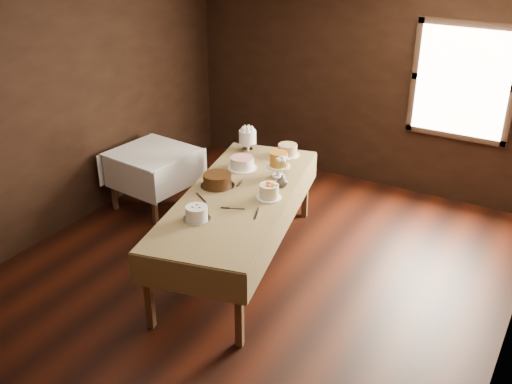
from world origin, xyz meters
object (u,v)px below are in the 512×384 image
object	(u,v)px
cake_flowers	(269,192)
side_table	(152,158)
cake_server_a	(237,209)
cake_server_d	(276,187)
cake_swirl	(197,213)
cake_chocolate	(217,180)
cake_server_b	(256,216)
display_table	(239,199)
flower_vase	(282,181)
cake_caramel	(278,166)
cake_meringue	(248,141)
cake_lattice	(242,163)
cake_server_e	(203,200)
cake_server_c	(242,180)
cake_speckled	(288,150)

from	to	relation	value
cake_flowers	side_table	bearing A→B (deg)	164.91
cake_server_a	cake_server_d	distance (m)	0.64
side_table	cake_swirl	xyz separation A→B (m)	(1.61, -1.28, 0.23)
cake_chocolate	side_table	bearing A→B (deg)	157.56
cake_flowers	cake_server_b	bearing A→B (deg)	-78.72
display_table	side_table	xyz separation A→B (m)	(-1.66, 0.61, -0.10)
cake_flowers	cake_swirl	size ratio (longest dim) A/B	0.97
cake_server_d	flower_vase	world-z (taller)	flower_vase
cake_caramel	cake_meringue	bearing A→B (deg)	144.54
cake_caramel	cake_server_d	bearing A→B (deg)	-65.95
flower_vase	cake_server_d	bearing A→B (deg)	-128.81
display_table	cake_flowers	distance (m)	0.36
cake_flowers	cake_lattice	bearing A→B (deg)	141.34
cake_server_e	flower_vase	world-z (taller)	flower_vase
cake_chocolate	cake_swirl	bearing A→B (deg)	-71.33
cake_caramel	display_table	bearing A→B (deg)	-104.35
cake_server_c	cake_caramel	bearing A→B (deg)	-56.55
cake_speckled	cake_caramel	size ratio (longest dim) A/B	0.96
cake_speckled	cake_lattice	bearing A→B (deg)	-113.32
cake_caramel	cake_server_e	xyz separation A→B (m)	(-0.39, -0.89, -0.12)
cake_swirl	cake_server_e	bearing A→B (deg)	117.01
cake_lattice	cake_chocolate	world-z (taller)	cake_chocolate
cake_meringue	cake_server_b	size ratio (longest dim) A/B	1.18
side_table	cake_chocolate	bearing A→B (deg)	-22.44
cake_server_b	cake_server_c	size ratio (longest dim) A/B	1.00
side_table	cake_lattice	distance (m)	1.37
cake_flowers	cake_server_e	world-z (taller)	cake_flowers
cake_meringue	side_table	bearing A→B (deg)	-156.95
cake_flowers	cake_swirl	bearing A→B (deg)	-116.48
cake_speckled	cake_lattice	xyz separation A→B (m)	(-0.26, -0.61, -0.01)
cake_caramel	cake_swirl	distance (m)	1.27
display_table	cake_chocolate	xyz separation A→B (m)	(-0.29, 0.04, 0.13)
cake_server_d	flower_vase	bearing A→B (deg)	-13.85
cake_meringue	cake_server_b	distance (m)	1.70
cake_server_a	cake_server_e	world-z (taller)	same
cake_server_c	cake_speckled	bearing A→B (deg)	-17.40
cake_caramel	side_table	bearing A→B (deg)	179.36
cake_server_d	cake_chocolate	bearing A→B (deg)	142.95
display_table	side_table	size ratio (longest dim) A/B	2.90
cake_chocolate	cake_server_a	bearing A→B (deg)	-36.26
cake_meringue	cake_server_a	distance (m)	1.56
cake_flowers	cake_swirl	distance (m)	0.83
cake_meringue	cake_caramel	bearing A→B (deg)	-35.46
cake_server_c	display_table	bearing A→B (deg)	-167.56
cake_chocolate	cake_server_e	size ratio (longest dim) A/B	1.66
side_table	cake_server_c	bearing A→B (deg)	-11.52
cake_swirl	cake_server_c	bearing A→B (deg)	95.11
cake_chocolate	cake_server_d	bearing A→B (deg)	27.99
cake_speckled	cake_server_e	xyz separation A→B (m)	(-0.18, -1.49, -0.06)
cake_meringue	cake_flowers	distance (m)	1.33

